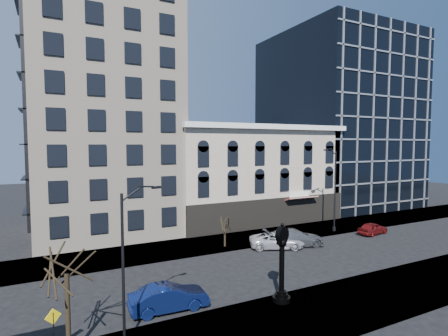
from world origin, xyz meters
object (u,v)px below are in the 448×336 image
street_clock (282,266)px  street_lamp_near (133,223)px  car_near_b (169,298)px  warning_sign (53,324)px

street_clock → street_lamp_near: street_lamp_near is taller
street_clock → street_lamp_near: (-9.33, -0.44, 3.81)m
street_clock → car_near_b: bearing=139.7°
street_lamp_near → warning_sign: size_ratio=3.42×
street_lamp_near → street_clock: bearing=-11.7°
street_lamp_near → warning_sign: street_lamp_near is taller
warning_sign → car_near_b: bearing=-2.0°
street_clock → warning_sign: 13.03m
street_clock → warning_sign: bearing=158.7°
street_clock → car_near_b: (-6.69, 2.30, -1.61)m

